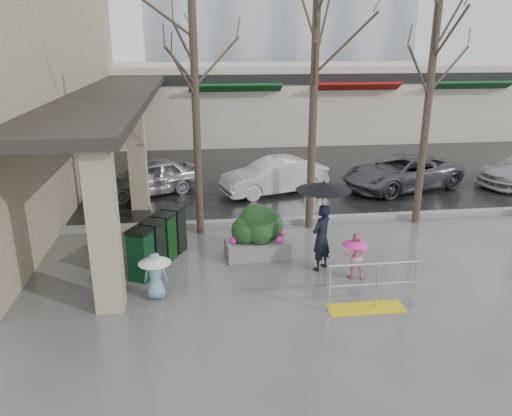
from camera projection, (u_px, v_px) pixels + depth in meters
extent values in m
plane|color=#51514F|center=(292.00, 285.00, 11.25)|extent=(120.00, 120.00, 0.00)
cube|color=black|center=(226.00, 126.00, 31.93)|extent=(120.00, 36.00, 0.01)
cube|color=gray|center=(267.00, 221.00, 14.98)|extent=(120.00, 0.30, 0.15)
cube|color=#2D2823|center=(112.00, 90.00, 17.04)|extent=(2.80, 18.00, 0.25)
cube|color=tan|center=(104.00, 228.00, 9.76)|extent=(0.55, 0.55, 3.50)
cube|color=tan|center=(137.00, 156.00, 15.87)|extent=(0.55, 0.55, 3.50)
cube|color=beige|center=(267.00, 101.00, 27.76)|extent=(34.00, 6.00, 4.00)
cube|color=maroon|center=(110.00, 93.00, 23.83)|extent=(4.50, 1.68, 0.87)
cube|color=#0F4C1E|center=(235.00, 91.00, 24.53)|extent=(4.50, 1.68, 0.87)
cube|color=maroon|center=(353.00, 90.00, 25.23)|extent=(4.50, 1.68, 0.87)
cube|color=#0F4C1E|center=(465.00, 88.00, 25.93)|extent=(4.50, 1.68, 0.87)
cube|color=black|center=(275.00, 79.00, 24.59)|extent=(34.00, 0.35, 0.50)
cube|color=yellow|center=(366.00, 308.00, 10.27)|extent=(1.60, 0.50, 0.02)
cylinder|color=silver|center=(329.00, 289.00, 10.02)|extent=(0.05, 0.05, 1.00)
cylinder|color=silver|center=(377.00, 286.00, 10.14)|extent=(0.05, 0.05, 1.00)
cylinder|color=silver|center=(414.00, 284.00, 10.23)|extent=(0.05, 0.05, 1.00)
cylinder|color=silver|center=(374.00, 264.00, 9.96)|extent=(1.90, 0.06, 0.06)
cylinder|color=silver|center=(372.00, 284.00, 10.11)|extent=(1.90, 0.04, 0.04)
cylinder|color=#382B21|center=(196.00, 113.00, 13.31)|extent=(0.22, 0.22, 6.80)
cylinder|color=#382B21|center=(313.00, 107.00, 13.65)|extent=(0.22, 0.22, 7.00)
cylinder|color=#382B21|center=(427.00, 114.00, 14.12)|extent=(0.22, 0.22, 6.50)
imported|color=black|center=(321.00, 237.00, 11.81)|extent=(0.70, 0.68, 1.62)
cylinder|color=black|center=(323.00, 204.00, 11.54)|extent=(0.02, 0.02, 1.03)
cone|color=black|center=(324.00, 186.00, 11.40)|extent=(1.29, 1.29, 0.18)
sphere|color=black|center=(324.00, 182.00, 11.37)|extent=(0.05, 0.05, 0.05)
imported|color=pink|center=(355.00, 256.00, 11.46)|extent=(0.61, 0.52, 1.10)
cylinder|color=black|center=(355.00, 247.00, 11.39)|extent=(0.02, 0.02, 0.48)
cone|color=#FF28B1|center=(356.00, 241.00, 11.35)|extent=(0.62, 0.62, 0.18)
sphere|color=black|center=(356.00, 237.00, 11.31)|extent=(0.05, 0.05, 0.05)
imported|color=#6FA2C5|center=(156.00, 276.00, 10.56)|extent=(0.50, 0.33, 1.03)
cylinder|color=black|center=(155.00, 266.00, 10.48)|extent=(0.02, 0.02, 0.48)
cone|color=white|center=(154.00, 259.00, 10.43)|extent=(0.70, 0.70, 0.18)
sphere|color=black|center=(154.00, 254.00, 10.40)|extent=(0.05, 0.05, 0.05)
cube|color=slate|center=(257.00, 248.00, 12.69)|extent=(1.65, 0.93, 0.44)
ellipsoid|color=#14411E|center=(257.00, 224.00, 12.48)|extent=(0.97, 0.88, 1.02)
sphere|color=#14411E|center=(245.00, 230.00, 12.40)|extent=(0.70, 0.70, 0.70)
sphere|color=#14411E|center=(269.00, 225.00, 12.68)|extent=(0.74, 0.74, 0.74)
cube|color=#0D3D1D|center=(141.00, 256.00, 11.38)|extent=(0.61, 0.61, 1.12)
cube|color=black|center=(139.00, 231.00, 11.19)|extent=(0.65, 0.65, 0.08)
cube|color=black|center=(153.00, 247.00, 11.89)|extent=(0.61, 0.61, 1.12)
cube|color=black|center=(151.00, 223.00, 11.69)|extent=(0.65, 0.65, 0.08)
cube|color=#0E3D14|center=(164.00, 239.00, 12.39)|extent=(0.61, 0.61, 1.12)
cube|color=black|center=(163.00, 216.00, 12.20)|extent=(0.65, 0.65, 0.08)
cube|color=black|center=(174.00, 231.00, 12.90)|extent=(0.61, 0.61, 1.12)
cube|color=black|center=(173.00, 208.00, 12.71)|extent=(0.65, 0.65, 0.08)
imported|color=#ABABB0|center=(147.00, 177.00, 17.64)|extent=(3.98, 2.97, 1.26)
imported|color=white|center=(274.00, 176.00, 17.81)|extent=(4.05, 2.42, 1.26)
imported|color=#4F5056|center=(402.00, 172.00, 18.32)|extent=(4.97, 3.44, 1.26)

